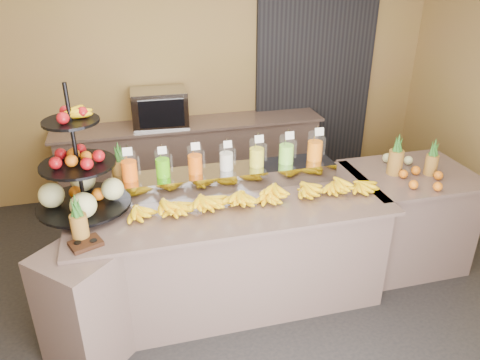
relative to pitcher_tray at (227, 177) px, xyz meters
name	(u,v)px	position (x,y,z in m)	size (l,w,h in m)	color
ground	(240,318)	(-0.04, -0.58, -1.01)	(6.00, 6.00, 0.00)	black
room_envelope	(237,66)	(0.15, 0.21, 0.87)	(6.04, 5.02, 2.82)	olive
buffet_counter	(218,255)	(-0.16, -0.32, -0.54)	(2.75, 1.25, 0.93)	gray
right_counter	(405,218)	(1.66, -0.18, -0.54)	(1.08, 0.88, 0.93)	gray
back_ledge	(192,159)	(-0.04, 1.67, -0.54)	(3.10, 0.55, 0.93)	gray
pitcher_tray	(227,177)	(0.00, 0.00, 0.00)	(1.85, 0.30, 0.15)	gray
juice_pitcher_orange_a	(129,168)	(-0.78, 0.00, 0.18)	(0.13, 0.13, 0.31)	silver
juice_pitcher_green	(163,165)	(-0.52, 0.00, 0.17)	(0.12, 0.12, 0.29)	silver
juice_pitcher_orange_b	(195,161)	(-0.26, 0.00, 0.17)	(0.12, 0.13, 0.29)	silver
juice_pitcher_milk	(226,159)	(0.00, 0.00, 0.17)	(0.12, 0.12, 0.28)	silver
juice_pitcher_lemon	(257,155)	(0.26, 0.00, 0.18)	(0.13, 0.13, 0.31)	silver
juice_pitcher_lime	(286,151)	(0.52, 0.00, 0.18)	(0.13, 0.13, 0.31)	silver
juice_pitcher_orange_c	(315,148)	(0.78, 0.00, 0.18)	(0.13, 0.14, 0.32)	silver
banana_heap	(255,193)	(0.15, -0.33, 0.00)	(2.05, 0.19, 0.17)	yellow
fruit_stand	(88,180)	(-1.09, -0.13, 0.17)	(0.82, 0.82, 0.99)	black
condiment_caddy	(86,244)	(-1.12, -0.63, -0.06)	(0.20, 0.15, 0.03)	black
pineapple_left_a	(79,224)	(-1.15, -0.55, 0.05)	(0.11, 0.11, 0.35)	brown
pineapple_left_b	(121,172)	(-0.85, 0.16, 0.08)	(0.14, 0.14, 0.42)	brown
right_fruit_pile	(417,171)	(1.62, -0.29, -0.01)	(0.41, 0.40, 0.22)	brown
oven_warmer	(159,108)	(-0.38, 1.67, 0.13)	(0.61, 0.42, 0.40)	gray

